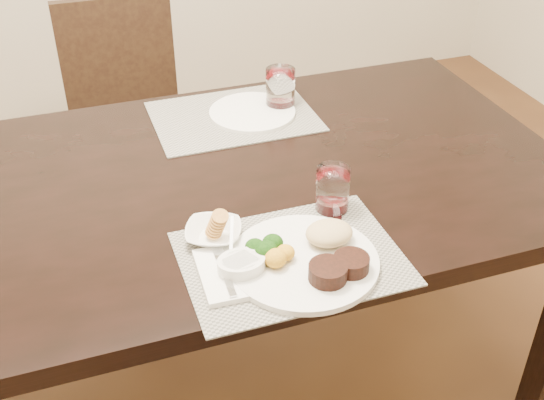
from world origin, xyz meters
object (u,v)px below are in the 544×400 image
object	(u,v)px
chair_far	(128,111)
steak_knife	(354,255)
dinner_plate	(311,257)
far_plate	(252,112)
wine_glass_near	(333,191)
cracker_bowl	(214,232)

from	to	relation	value
chair_far	steak_knife	world-z (taller)	chair_far
dinner_plate	steak_knife	bearing A→B (deg)	-12.15
chair_far	far_plate	size ratio (longest dim) A/B	3.60
steak_knife	far_plate	world-z (taller)	steak_knife
steak_knife	far_plate	size ratio (longest dim) A/B	0.99
far_plate	steak_knife	bearing A→B (deg)	-89.67
dinner_plate	wine_glass_near	xyz separation A→B (m)	(0.12, 0.17, 0.03)
far_plate	chair_far	bearing A→B (deg)	114.20
far_plate	dinner_plate	bearing A→B (deg)	-97.54
dinner_plate	far_plate	xyz separation A→B (m)	(0.09, 0.68, -0.01)
chair_far	cracker_bowl	distance (m)	1.21
steak_knife	wine_glass_near	distance (m)	0.19
steak_knife	wine_glass_near	world-z (taller)	wine_glass_near
far_plate	cracker_bowl	bearing A→B (deg)	-115.89
dinner_plate	wine_glass_near	world-z (taller)	wine_glass_near
dinner_plate	cracker_bowl	world-z (taller)	dinner_plate
chair_far	wine_glass_near	distance (m)	1.23
cracker_bowl	steak_knife	bearing A→B (deg)	-31.22
dinner_plate	steak_knife	size ratio (longest dim) A/B	1.27
cracker_bowl	wine_glass_near	bearing A→B (deg)	4.52
dinner_plate	cracker_bowl	size ratio (longest dim) A/B	1.98
wine_glass_near	chair_far	bearing A→B (deg)	105.44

